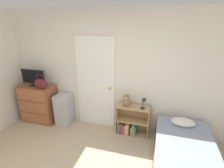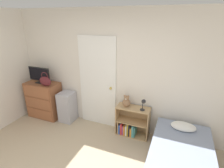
# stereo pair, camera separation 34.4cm
# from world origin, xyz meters

# --- Properties ---
(wall_back) EXTENTS (10.00, 0.06, 2.55)m
(wall_back) POSITION_xyz_m (0.00, 2.16, 1.27)
(wall_back) COLOR silver
(wall_back) RESTS_ON ground_plane
(door_closed) EXTENTS (0.86, 0.09, 2.02)m
(door_closed) POSITION_xyz_m (-0.31, 2.11, 1.01)
(door_closed) COLOR white
(door_closed) RESTS_ON ground_plane
(dresser) EXTENTS (0.81, 0.44, 0.89)m
(dresser) POSITION_xyz_m (-1.70, 1.89, 0.45)
(dresser) COLOR brown
(dresser) RESTS_ON ground_plane
(tv) EXTENTS (0.58, 0.16, 0.38)m
(tv) POSITION_xyz_m (-1.74, 1.89, 1.09)
(tv) COLOR black
(tv) RESTS_ON dresser
(handbag) EXTENTS (0.31, 0.13, 0.33)m
(handbag) POSITION_xyz_m (-1.47, 1.77, 1.01)
(handbag) COLOR #591E23
(handbag) RESTS_ON dresser
(storage_bin) EXTENTS (0.33, 0.36, 0.72)m
(storage_bin) POSITION_xyz_m (-1.05, 1.93, 0.36)
(storage_bin) COLOR #ADADB7
(storage_bin) RESTS_ON ground_plane
(bookshelf) EXTENTS (0.68, 0.29, 0.65)m
(bookshelf) POSITION_xyz_m (0.50, 1.96, 0.24)
(bookshelf) COLOR tan
(bookshelf) RESTS_ON ground_plane
(teddy_bear) EXTENTS (0.16, 0.16, 0.25)m
(teddy_bear) POSITION_xyz_m (0.40, 1.96, 0.76)
(teddy_bear) COLOR #8C6647
(teddy_bear) RESTS_ON bookshelf
(desk_lamp) EXTENTS (0.11, 0.10, 0.24)m
(desk_lamp) POSITION_xyz_m (0.76, 1.92, 0.82)
(desk_lamp) COLOR #262628
(desk_lamp) RESTS_ON bookshelf
(bed) EXTENTS (0.96, 1.87, 0.58)m
(bed) POSITION_xyz_m (1.52, 1.18, 0.24)
(bed) COLOR brown
(bed) RESTS_ON ground_plane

